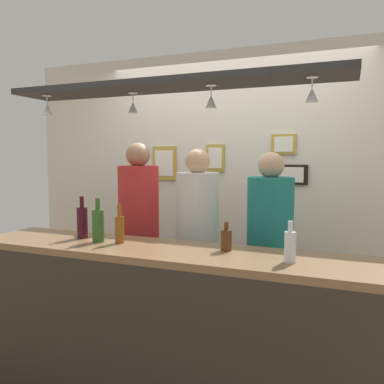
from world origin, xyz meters
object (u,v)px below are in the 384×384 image
person_middle_white_patterned_shirt (198,232)px  person_right_teal_shirt (270,240)px  bottle_soda_clear (290,246)px  bottle_beer_brown_stubby (226,239)px  bottle_champagne_green (98,225)px  bottle_beer_amber_tall (120,228)px  picture_frame_upper_small (284,144)px  bottle_wine_dark_red (82,222)px  person_left_red_shirt (139,224)px  picture_frame_crest (215,158)px  picture_frame_lower_pair (291,175)px  picture_frame_caricature (164,163)px

person_middle_white_patterned_shirt → person_right_teal_shirt: 0.57m
bottle_soda_clear → bottle_beer_brown_stubby: size_ratio=1.28×
bottle_champagne_green → bottle_beer_brown_stubby: bearing=5.4°
bottle_beer_amber_tall → picture_frame_upper_small: size_ratio=1.18×
person_middle_white_patterned_shirt → bottle_beer_amber_tall: bearing=-116.5°
bottle_beer_brown_stubby → bottle_beer_amber_tall: bearing=-175.4°
bottle_wine_dark_red → bottle_soda_clear: bearing=-4.4°
person_left_red_shirt → person_right_teal_shirt: bearing=0.0°
bottle_beer_amber_tall → picture_frame_crest: picture_frame_crest is taller
person_right_teal_shirt → picture_frame_lower_pair: (0.04, 0.74, 0.45)m
bottle_wine_dark_red → bottle_beer_amber_tall: 0.34m
bottle_beer_amber_tall → person_left_red_shirt: bearing=108.6°
person_middle_white_patterned_shirt → bottle_champagne_green: person_middle_white_patterned_shirt is taller
picture_frame_lower_pair → picture_frame_caricature: size_ratio=0.88×
person_left_red_shirt → picture_frame_crest: 1.02m
bottle_wine_dark_red → picture_frame_upper_small: 1.88m
person_right_teal_shirt → bottle_wine_dark_red: (-1.22, -0.60, 0.15)m
bottle_soda_clear → picture_frame_upper_small: 1.59m
bottle_beer_amber_tall → bottle_wine_dark_red: bearing=173.2°
bottle_soda_clear → picture_frame_lower_pair: size_ratio=0.77×
bottle_beer_brown_stubby → picture_frame_crest: size_ratio=0.69×
picture_frame_upper_small → picture_frame_lower_pair: bearing=0.0°
picture_frame_upper_small → picture_frame_crest: bearing=180.0°
bottle_wine_dark_red → picture_frame_caricature: 1.39m
bottle_beer_amber_tall → picture_frame_upper_small: (0.86, 1.38, 0.59)m
person_middle_white_patterned_shirt → bottle_champagne_green: 0.82m
bottle_champagne_green → picture_frame_upper_small: 1.82m
bottle_soda_clear → bottle_beer_brown_stubby: (-0.40, 0.13, -0.02)m
person_left_red_shirt → picture_frame_upper_small: 1.47m
bottle_soda_clear → person_left_red_shirt: bearing=152.2°
bottle_soda_clear → picture_frame_caricature: bearing=135.2°
bottle_beer_brown_stubby → picture_frame_crest: (-0.51, 1.32, 0.50)m
picture_frame_lower_pair → bottle_beer_amber_tall: bearing=-124.0°
person_middle_white_patterned_shirt → bottle_soda_clear: (0.81, -0.71, 0.11)m
person_left_red_shirt → bottle_beer_amber_tall: person_left_red_shirt is taller
person_middle_white_patterned_shirt → bottle_champagne_green: size_ratio=5.52×
person_right_teal_shirt → picture_frame_crest: bearing=132.3°
bottle_soda_clear → picture_frame_upper_small: size_ratio=1.05×
person_left_red_shirt → bottle_champagne_green: bearing=-84.9°
bottle_champagne_green → person_left_red_shirt: bearing=95.1°
person_middle_white_patterned_shirt → picture_frame_crest: bearing=97.8°
person_left_red_shirt → picture_frame_caricature: size_ratio=5.03×
person_right_teal_shirt → picture_frame_crest: 1.17m
person_left_red_shirt → bottle_beer_brown_stubby: person_left_red_shirt is taller
person_middle_white_patterned_shirt → person_right_teal_shirt: bearing=-0.0°
bottle_wine_dark_red → bottle_beer_brown_stubby: bearing=1.0°
bottle_soda_clear → picture_frame_upper_small: picture_frame_upper_small is taller
bottle_wine_dark_red → bottle_beer_amber_tall: bearing=-6.8°
person_right_teal_shirt → picture_frame_lower_pair: 0.87m
person_middle_white_patterned_shirt → picture_frame_upper_small: bearing=53.6°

